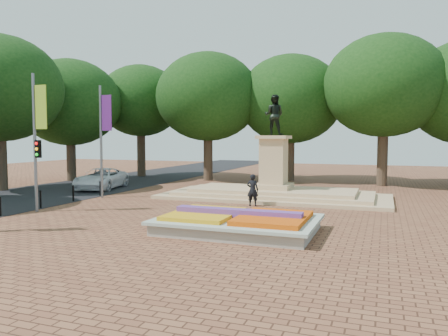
% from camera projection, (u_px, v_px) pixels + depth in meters
% --- Properties ---
extents(ground, '(90.00, 90.00, 0.00)m').
position_uv_depth(ground, '(231.00, 221.00, 19.76)').
color(ground, brown).
rests_on(ground, ground).
extents(asphalt_street, '(9.00, 90.00, 0.02)m').
position_uv_depth(asphalt_street, '(47.00, 193.00, 29.63)').
color(asphalt_street, black).
rests_on(asphalt_street, ground).
extents(flower_bed, '(6.30, 4.30, 0.91)m').
position_uv_depth(flower_bed, '(238.00, 222.00, 17.51)').
color(flower_bed, gray).
rests_on(flower_bed, ground).
extents(monument, '(14.00, 6.00, 6.40)m').
position_uv_depth(monument, '(273.00, 184.00, 27.18)').
color(monument, tan).
rests_on(monument, ground).
extents(tree_row_back, '(44.80, 8.80, 10.43)m').
position_uv_depth(tree_row_back, '(332.00, 102.00, 35.32)').
color(tree_row_back, '#392B1F').
rests_on(tree_row_back, ground).
extents(banner_poles, '(0.88, 11.17, 7.00)m').
position_uv_depth(banner_poles, '(32.00, 136.00, 21.75)').
color(banner_poles, slate).
rests_on(banner_poles, ground).
extents(bollard_row, '(0.12, 13.12, 0.98)m').
position_uv_depth(bollard_row, '(21.00, 202.00, 22.02)').
color(bollard_row, black).
rests_on(bollard_row, ground).
extents(van, '(3.73, 5.90, 1.52)m').
position_uv_depth(van, '(101.00, 179.00, 32.03)').
color(van, white).
rests_on(van, ground).
extents(pedestrian, '(0.66, 0.44, 1.78)m').
position_uv_depth(pedestrian, '(253.00, 190.00, 24.01)').
color(pedestrian, black).
rests_on(pedestrian, ground).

